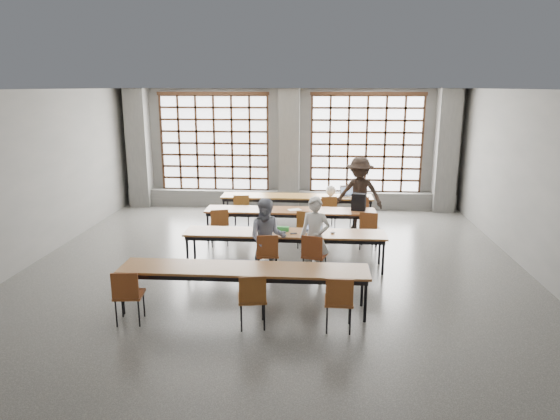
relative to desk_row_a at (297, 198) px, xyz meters
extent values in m
plane|color=#494947|center=(-0.30, -3.61, -0.66)|extent=(11.00, 11.00, 0.00)
plane|color=silver|center=(-0.30, -3.61, 2.84)|extent=(11.00, 11.00, 0.00)
plane|color=#5F5F5D|center=(-0.30, 1.89, 1.09)|extent=(10.00, 0.00, 10.00)
plane|color=#5F5F5D|center=(-0.30, -9.11, 1.09)|extent=(10.00, 0.00, 10.00)
plane|color=#5F5F5D|center=(-5.30, -3.61, 1.09)|extent=(0.00, 11.00, 11.00)
plane|color=#5F5F5D|center=(4.70, -3.61, 1.09)|extent=(0.00, 11.00, 11.00)
cube|color=#575754|center=(-4.80, 1.61, 1.09)|extent=(0.60, 0.55, 3.50)
cube|color=#575754|center=(-0.30, 1.61, 1.09)|extent=(0.60, 0.55, 3.50)
cube|color=#575754|center=(4.20, 1.61, 1.09)|extent=(0.60, 0.55, 3.50)
cube|color=white|center=(-2.55, 1.87, 1.24)|extent=(3.20, 0.02, 2.80)
cube|color=black|center=(-2.55, 1.79, 1.24)|extent=(3.20, 0.05, 2.80)
cube|color=black|center=(-2.55, 1.79, -0.21)|extent=(3.32, 0.07, 0.10)
cube|color=black|center=(-2.55, 1.79, 2.69)|extent=(3.32, 0.07, 0.10)
cube|color=white|center=(1.95, 1.87, 1.24)|extent=(3.20, 0.02, 2.80)
cube|color=black|center=(1.95, 1.79, 1.24)|extent=(3.20, 0.05, 2.80)
cube|color=black|center=(1.95, 1.79, -0.21)|extent=(3.32, 0.07, 0.10)
cube|color=black|center=(1.95, 1.79, 2.69)|extent=(3.32, 0.07, 0.10)
cube|color=#575754|center=(-0.30, 1.69, -0.41)|extent=(9.80, 0.35, 0.50)
cube|color=brown|center=(0.00, 0.00, 0.05)|extent=(4.00, 0.70, 0.04)
cube|color=black|center=(0.00, 0.00, -0.01)|extent=(3.90, 0.64, 0.08)
cylinder|color=black|center=(-1.92, -0.29, -0.32)|extent=(0.05, 0.05, 0.69)
cylinder|color=black|center=(-1.92, 0.29, -0.32)|extent=(0.05, 0.05, 0.69)
cylinder|color=black|center=(1.92, -0.29, -0.32)|extent=(0.05, 0.05, 0.69)
cylinder|color=black|center=(1.92, 0.29, -0.32)|extent=(0.05, 0.05, 0.69)
cube|color=brown|center=(-0.09, -1.55, 0.05)|extent=(4.00, 0.70, 0.04)
cube|color=black|center=(-0.09, -1.55, -0.01)|extent=(3.90, 0.64, 0.08)
cylinder|color=black|center=(-2.01, -1.84, -0.32)|extent=(0.05, 0.05, 0.69)
cylinder|color=black|center=(-2.01, -1.26, -0.32)|extent=(0.05, 0.05, 0.69)
cylinder|color=black|center=(1.83, -1.84, -0.32)|extent=(0.05, 0.05, 0.69)
cylinder|color=black|center=(1.83, -1.26, -0.32)|extent=(0.05, 0.05, 0.69)
cube|color=brown|center=(-0.10, -3.43, 0.05)|extent=(4.00, 0.70, 0.04)
cube|color=black|center=(-0.10, -3.43, -0.01)|extent=(3.90, 0.64, 0.08)
cylinder|color=black|center=(-2.02, -3.72, -0.32)|extent=(0.05, 0.05, 0.69)
cylinder|color=black|center=(-2.02, -3.14, -0.32)|extent=(0.05, 0.05, 0.69)
cylinder|color=black|center=(1.82, -3.72, -0.32)|extent=(0.05, 0.05, 0.69)
cylinder|color=black|center=(1.82, -3.14, -0.32)|extent=(0.05, 0.05, 0.69)
cube|color=brown|center=(-0.62, -5.48, 0.05)|extent=(4.00, 0.70, 0.04)
cube|color=black|center=(-0.62, -5.48, -0.01)|extent=(3.90, 0.64, 0.08)
cylinder|color=black|center=(-2.54, -5.77, -0.32)|extent=(0.05, 0.05, 0.69)
cylinder|color=black|center=(-2.54, -5.19, -0.32)|extent=(0.05, 0.05, 0.69)
cylinder|color=black|center=(1.30, -5.77, -0.32)|extent=(0.05, 0.05, 0.69)
cylinder|color=black|center=(1.30, -5.19, -0.32)|extent=(0.05, 0.05, 0.69)
cube|color=brown|center=(-1.40, -0.55, -0.21)|extent=(0.46, 0.46, 0.04)
cube|color=brown|center=(-1.38, -0.75, 0.02)|extent=(0.40, 0.07, 0.40)
cylinder|color=black|center=(-1.40, -0.55, -0.44)|extent=(0.02, 0.02, 0.45)
cube|color=brown|center=(0.80, -0.55, -0.21)|extent=(0.49, 0.49, 0.04)
cube|color=brown|center=(0.84, -0.75, 0.02)|extent=(0.40, 0.11, 0.40)
cylinder|color=black|center=(0.80, -0.55, -0.44)|extent=(0.02, 0.02, 0.45)
cube|color=brown|center=(1.60, -0.55, -0.21)|extent=(0.48, 0.48, 0.04)
cube|color=brown|center=(1.63, -0.75, 0.02)|extent=(0.40, 0.09, 0.40)
cylinder|color=black|center=(1.60, -0.55, -0.44)|extent=(0.02, 0.02, 0.45)
cube|color=brown|center=(-1.69, -2.10, -0.21)|extent=(0.52, 0.52, 0.04)
cube|color=brown|center=(-1.63, -2.29, 0.02)|extent=(0.39, 0.15, 0.40)
cylinder|color=black|center=(-1.69, -2.10, -0.44)|extent=(0.02, 0.02, 0.45)
cube|color=brown|center=(0.31, -2.10, -0.21)|extent=(0.46, 0.46, 0.04)
cube|color=brown|center=(0.29, -2.30, 0.02)|extent=(0.40, 0.07, 0.40)
cylinder|color=black|center=(0.31, -2.10, -0.44)|extent=(0.02, 0.02, 0.45)
cube|color=brown|center=(1.71, -2.10, -0.21)|extent=(0.50, 0.50, 0.04)
cube|color=brown|center=(1.67, -2.30, 0.02)|extent=(0.40, 0.11, 0.40)
cylinder|color=black|center=(1.71, -2.10, -0.44)|extent=(0.02, 0.02, 0.45)
cube|color=brown|center=(-0.40, -3.98, -0.21)|extent=(0.47, 0.47, 0.04)
cube|color=brown|center=(-0.37, -4.18, 0.02)|extent=(0.40, 0.08, 0.40)
cylinder|color=black|center=(-0.40, -3.98, -0.44)|extent=(0.02, 0.02, 0.45)
cube|color=maroon|center=(0.50, -3.98, -0.21)|extent=(0.52, 0.52, 0.04)
cube|color=maroon|center=(0.45, -4.17, 0.02)|extent=(0.39, 0.14, 0.40)
cylinder|color=black|center=(0.50, -3.98, -0.44)|extent=(0.02, 0.02, 0.45)
cube|color=brown|center=(-2.32, -6.03, -0.21)|extent=(0.47, 0.47, 0.04)
cube|color=brown|center=(-2.30, -6.23, 0.02)|extent=(0.40, 0.08, 0.40)
cylinder|color=black|center=(-2.32, -6.03, -0.44)|extent=(0.02, 0.02, 0.45)
cube|color=brown|center=(-0.42, -6.03, -0.21)|extent=(0.49, 0.49, 0.04)
cube|color=brown|center=(-0.39, -6.22, 0.02)|extent=(0.40, 0.10, 0.40)
cylinder|color=black|center=(-0.42, -6.03, -0.44)|extent=(0.02, 0.02, 0.45)
cube|color=brown|center=(0.88, -6.03, -0.21)|extent=(0.43, 0.43, 0.04)
cube|color=brown|center=(0.87, -6.23, 0.02)|extent=(0.40, 0.04, 0.40)
cylinder|color=black|center=(0.88, -6.03, -0.44)|extent=(0.02, 0.02, 0.45)
imported|color=silver|center=(0.50, -3.93, 0.12)|extent=(0.64, 0.49, 1.57)
imported|color=#172146|center=(-0.40, -3.93, 0.10)|extent=(0.76, 0.61, 1.52)
imported|color=black|center=(1.60, -0.50, 0.26)|extent=(1.35, 1.03, 1.84)
cube|color=#BABBC0|center=(0.45, -3.38, 0.08)|extent=(0.41, 0.34, 0.02)
cube|color=black|center=(0.45, -3.39, 0.09)|extent=(0.33, 0.24, 0.00)
cube|color=#BABBC0|center=(0.49, -3.24, 0.20)|extent=(0.37, 0.15, 0.26)
cube|color=#93B2FF|center=(0.48, -3.25, 0.17)|extent=(0.31, 0.12, 0.21)
cube|color=#AFAFB4|center=(1.35, 0.05, 0.08)|extent=(0.40, 0.33, 0.02)
cube|color=black|center=(1.35, 0.04, 0.09)|extent=(0.33, 0.24, 0.00)
cube|color=#AFAFB4|center=(1.32, 0.19, 0.20)|extent=(0.37, 0.14, 0.26)
cube|color=#84AAE4|center=(1.32, 0.18, 0.17)|extent=(0.31, 0.11, 0.21)
ellipsoid|color=silver|center=(0.85, -3.45, 0.08)|extent=(0.11, 0.08, 0.04)
cube|color=green|center=(-0.15, -3.35, 0.11)|extent=(0.25, 0.10, 0.09)
cube|color=black|center=(0.08, -3.53, 0.07)|extent=(0.14, 0.09, 0.01)
cube|color=white|center=(-0.69, -1.50, 0.07)|extent=(0.32, 0.25, 0.00)
cube|color=white|center=(0.01, -1.55, 0.07)|extent=(0.36, 0.32, 0.00)
cube|color=black|center=(1.51, -1.50, 0.27)|extent=(0.36, 0.27, 0.40)
ellipsoid|color=white|center=(0.90, 0.05, 0.21)|extent=(0.27, 0.22, 0.29)
cube|color=red|center=(-2.32, -6.03, -0.16)|extent=(0.20, 0.09, 0.06)
camera|label=1|loc=(0.52, -12.94, 2.89)|focal=32.00mm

